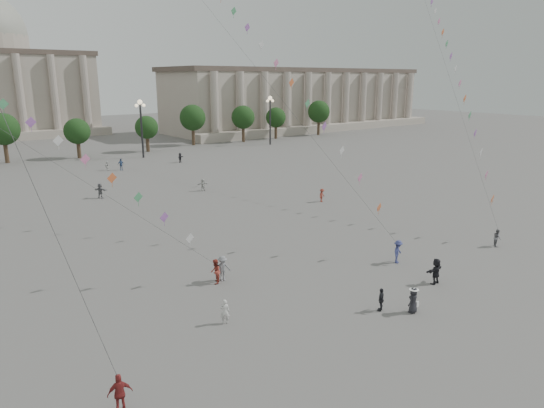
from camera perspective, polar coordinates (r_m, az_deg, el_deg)
ground at (r=30.14m, az=14.00°, el=-14.43°), size 360.00×360.00×0.00m
hall_east at (r=146.06m, az=3.45°, el=12.21°), size 84.00×26.22×17.20m
tree_row at (r=96.60m, az=-25.26°, el=7.85°), size 137.12×5.12×8.00m
lamp_post_mid_east at (r=93.41m, az=-15.17°, el=9.75°), size 2.00×0.90×10.65m
lamp_post_far_east at (r=108.63m, az=-0.22°, el=10.86°), size 2.00×0.90×10.65m
person_crowd_0 at (r=82.00m, az=-17.35°, el=4.46°), size 1.12×0.50×1.87m
person_crowd_3 at (r=37.08m, az=18.72°, el=-7.49°), size 1.79×0.64×1.91m
person_crowd_4 at (r=82.52m, az=-18.84°, el=4.29°), size 1.21×1.45×1.56m
person_crowd_6 at (r=35.83m, az=-5.82°, el=-7.54°), size 1.31×0.85×1.91m
person_crowd_7 at (r=64.40m, az=-8.14°, el=2.26°), size 1.58×0.68×1.65m
person_crowd_8 at (r=58.39m, az=5.90°, el=1.04°), size 1.18×0.90×1.61m
person_crowd_9 at (r=87.14m, az=-10.75°, el=5.38°), size 1.61×1.27×1.71m
person_crowd_12 at (r=63.49m, az=-19.56°, el=1.48°), size 1.49×1.71×1.87m
person_crowd_13 at (r=30.03m, az=-5.58°, el=-12.47°), size 0.68×0.62×1.56m
tourist_0 at (r=23.90m, az=-17.45°, el=-20.47°), size 1.17×0.71×1.87m
tourist_4 at (r=32.15m, az=12.72°, el=-10.90°), size 0.96×0.75×1.52m
kite_flyer_0 at (r=35.43m, az=-6.67°, el=-7.90°), size 1.10×1.13×1.83m
kite_flyer_1 at (r=40.24m, az=14.60°, el=-5.45°), size 1.39×1.10×1.89m
kite_flyer_2 at (r=47.14m, az=24.97°, el=-3.62°), size 0.97×0.96×1.57m
hat_person at (r=32.37m, az=16.30°, el=-10.74°), size 0.89×0.65×1.69m
kite_train_east at (r=68.76m, az=18.44°, el=20.66°), size 29.59×35.81×60.83m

